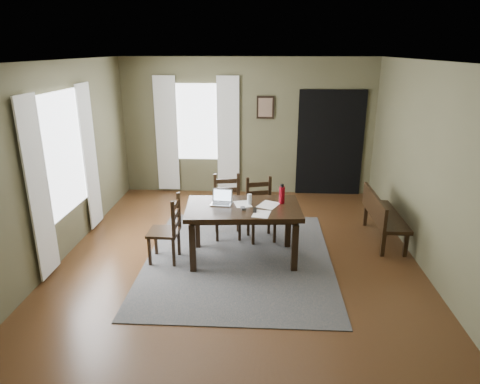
# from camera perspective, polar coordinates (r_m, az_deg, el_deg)

# --- Properties ---
(ground) EXTENTS (5.00, 6.00, 0.01)m
(ground) POSITION_cam_1_polar(r_m,az_deg,el_deg) (6.18, -0.15, -8.88)
(ground) COLOR #492C16
(room_shell) EXTENTS (5.02, 6.02, 2.71)m
(room_shell) POSITION_cam_1_polar(r_m,az_deg,el_deg) (5.58, -0.17, 7.83)
(room_shell) COLOR brown
(room_shell) RESTS_ON ground
(rug) EXTENTS (2.60, 3.20, 0.01)m
(rug) POSITION_cam_1_polar(r_m,az_deg,el_deg) (6.17, -0.15, -8.79)
(rug) COLOR #444444
(rug) RESTS_ON ground
(dining_table) EXTENTS (1.62, 1.04, 0.78)m
(dining_table) POSITION_cam_1_polar(r_m,az_deg,el_deg) (5.89, 0.43, -2.81)
(dining_table) COLOR black
(dining_table) RESTS_ON rug
(chair_end) EXTENTS (0.43, 0.42, 0.95)m
(chair_end) POSITION_cam_1_polar(r_m,az_deg,el_deg) (6.00, -9.67, -5.03)
(chair_end) COLOR black
(chair_end) RESTS_ON rug
(chair_back_left) EXTENTS (0.48, 0.48, 0.98)m
(chair_back_left) POSITION_cam_1_polar(r_m,az_deg,el_deg) (6.71, -1.69, -2.04)
(chair_back_left) COLOR black
(chair_back_left) RESTS_ON rug
(chair_back_right) EXTENTS (0.51, 0.51, 0.95)m
(chair_back_right) POSITION_cam_1_polar(r_m,az_deg,el_deg) (6.62, 2.76, -2.44)
(chair_back_right) COLOR black
(chair_back_right) RESTS_ON rug
(bench) EXTENTS (0.42, 1.31, 0.74)m
(bench) POSITION_cam_1_polar(r_m,az_deg,el_deg) (6.92, 18.33, -2.68)
(bench) COLOR black
(bench) RESTS_ON ground
(laptop) EXTENTS (0.30, 0.25, 0.19)m
(laptop) POSITION_cam_1_polar(r_m,az_deg,el_deg) (5.96, -2.45, -1.07)
(laptop) COLOR #B7B7BC
(laptop) RESTS_ON dining_table
(computer_mouse) EXTENTS (0.08, 0.10, 0.03)m
(computer_mouse) POSITION_cam_1_polar(r_m,az_deg,el_deg) (5.74, 0.42, -2.18)
(computer_mouse) COLOR #3F3F42
(computer_mouse) RESTS_ON dining_table
(tv_remote) EXTENTS (0.05, 0.17, 0.02)m
(tv_remote) POSITION_cam_1_polar(r_m,az_deg,el_deg) (5.70, 2.00, -2.44)
(tv_remote) COLOR black
(tv_remote) RESTS_ON dining_table
(drinking_glass) EXTENTS (0.07, 0.07, 0.14)m
(drinking_glass) POSITION_cam_1_polar(r_m,az_deg,el_deg) (5.92, 1.27, -0.96)
(drinking_glass) COLOR silver
(drinking_glass) RESTS_ON dining_table
(water_bottle) EXTENTS (0.11, 0.11, 0.28)m
(water_bottle) POSITION_cam_1_polar(r_m,az_deg,el_deg) (5.96, 5.61, -0.34)
(water_bottle) COLOR #AD0D1D
(water_bottle) RESTS_ON dining_table
(paper_b) EXTENTS (0.26, 0.31, 0.00)m
(paper_b) POSITION_cam_1_polar(r_m,az_deg,el_deg) (5.60, 2.87, -2.94)
(paper_b) COLOR white
(paper_b) RESTS_ON dining_table
(paper_c) EXTENTS (0.28, 0.33, 0.00)m
(paper_c) POSITION_cam_1_polar(r_m,az_deg,el_deg) (5.94, 0.36, -1.62)
(paper_c) COLOR white
(paper_c) RESTS_ON dining_table
(paper_d) EXTENTS (0.35, 0.39, 0.00)m
(paper_d) POSITION_cam_1_polar(r_m,az_deg,el_deg) (5.92, 3.82, -1.72)
(paper_d) COLOR white
(paper_d) RESTS_ON dining_table
(window_left) EXTENTS (0.01, 1.30, 1.70)m
(window_left) POSITION_cam_1_polar(r_m,az_deg,el_deg) (6.47, -22.54, 4.72)
(window_left) COLOR white
(window_left) RESTS_ON ground
(window_back) EXTENTS (1.00, 0.01, 1.50)m
(window_back) POSITION_cam_1_polar(r_m,az_deg,el_deg) (8.65, -5.73, 9.26)
(window_back) COLOR white
(window_back) RESTS_ON ground
(curtain_left_near) EXTENTS (0.03, 0.48, 2.30)m
(curtain_left_near) POSITION_cam_1_polar(r_m,az_deg,el_deg) (5.82, -25.31, 0.32)
(curtain_left_near) COLOR silver
(curtain_left_near) RESTS_ON ground
(curtain_left_far) EXTENTS (0.03, 0.48, 2.30)m
(curtain_left_far) POSITION_cam_1_polar(r_m,az_deg,el_deg) (7.24, -19.40, 4.41)
(curtain_left_far) COLOR silver
(curtain_left_far) RESTS_ON ground
(curtain_back_left) EXTENTS (0.44, 0.03, 2.30)m
(curtain_back_left) POSITION_cam_1_polar(r_m,az_deg,el_deg) (8.78, -9.74, 7.57)
(curtain_back_left) COLOR silver
(curtain_back_left) RESTS_ON ground
(curtain_back_right) EXTENTS (0.44, 0.03, 2.30)m
(curtain_back_right) POSITION_cam_1_polar(r_m,az_deg,el_deg) (8.60, -1.58, 7.59)
(curtain_back_right) COLOR silver
(curtain_back_right) RESTS_ON ground
(framed_picture) EXTENTS (0.34, 0.03, 0.44)m
(framed_picture) POSITION_cam_1_polar(r_m,az_deg,el_deg) (8.51, 3.40, 11.20)
(framed_picture) COLOR black
(framed_picture) RESTS_ON ground
(doorway_back) EXTENTS (1.30, 0.03, 2.10)m
(doorway_back) POSITION_cam_1_polar(r_m,az_deg,el_deg) (8.73, 11.92, 6.36)
(doorway_back) COLOR black
(doorway_back) RESTS_ON ground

